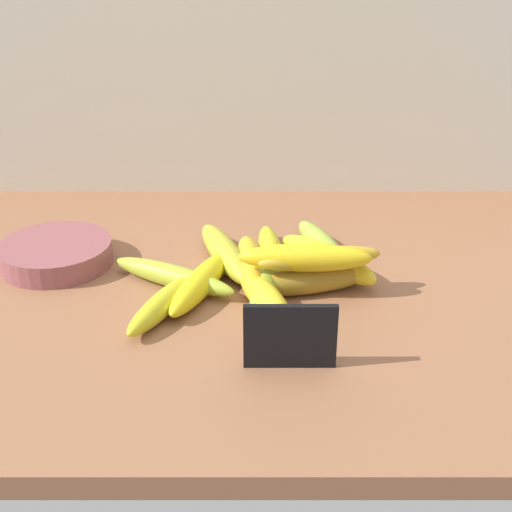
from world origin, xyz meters
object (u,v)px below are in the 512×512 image
object	(u,v)px
banana_4	(251,268)
fruit_bowl	(56,253)
banana_2	(324,246)
banana_10	(173,277)
banana_1	(269,304)
banana_12	(305,258)
banana_7	(327,259)
banana_0	(271,253)
banana_3	(310,280)
banana_9	(225,253)
banana_5	(201,283)
chalkboard_sign	(290,339)
banana_8	(270,279)
banana_6	(162,304)
banana_11	(320,258)

from	to	relation	value
banana_4	fruit_bowl	bearing A→B (deg)	169.88
banana_2	banana_10	size ratio (longest dim) A/B	0.92
fruit_bowl	banana_2	xyz separation A→B (cm)	(41.13, 2.14, 0.15)
banana_1	banana_4	distance (cm)	10.78
banana_1	banana_12	bearing A→B (deg)	50.24
banana_4	banana_10	size ratio (longest dim) A/B	0.99
banana_1	banana_10	xyz separation A→B (cm)	(-13.71, 8.34, -0.39)
banana_2	banana_7	distance (cm)	4.93
banana_2	banana_12	distance (cm)	13.13
banana_12	banana_0	bearing A→B (deg)	114.50
banana_3	banana_1	bearing A→B (deg)	-130.95
banana_0	banana_1	distance (cm)	15.89
banana_9	banana_5	bearing A→B (deg)	-108.80
banana_5	banana_12	bearing A→B (deg)	-1.01
banana_4	banana_1	bearing A→B (deg)	-76.72
banana_0	banana_12	distance (cm)	11.58
banana_7	banana_10	xyz separation A→B (cm)	(-22.58, -4.70, -0.52)
banana_10	banana_9	bearing A→B (deg)	44.12
fruit_bowl	banana_0	bearing A→B (deg)	0.10
banana_0	banana_3	size ratio (longest dim) A/B	0.98
chalkboard_sign	banana_8	bearing A→B (deg)	96.34
chalkboard_sign	banana_1	distance (cm)	11.41
banana_0	banana_1	world-z (taller)	banana_1
banana_8	banana_6	bearing A→B (deg)	-155.37
banana_8	banana_12	xyz separation A→B (cm)	(4.81, -1.27, 4.06)
banana_12	banana_1	bearing A→B (deg)	-129.76
fruit_bowl	banana_3	distance (cm)	39.34
banana_0	banana_10	size ratio (longest dim) A/B	0.91
banana_3	banana_7	xyz separation A→B (cm)	(2.96, 6.24, 0.21)
chalkboard_sign	banana_3	size ratio (longest dim) A/B	0.58
banana_11	banana_6	bearing A→B (deg)	-164.82
banana_4	banana_11	size ratio (longest dim) A/B	1.15
banana_6	banana_7	bearing A→B (deg)	28.15
banana_2	banana_12	xyz separation A→B (cm)	(-3.73, -11.93, 4.03)
banana_1	banana_4	xyz separation A→B (cm)	(-2.48, 10.49, -0.03)
banana_2	banana_10	world-z (taller)	banana_2
banana_0	banana_11	bearing A→B (deg)	-54.94
banana_7	banana_12	world-z (taller)	banana_12
banana_5	banana_12	world-z (taller)	banana_12
banana_1	banana_8	distance (cm)	7.31
banana_0	banana_5	world-z (taller)	banana_5
banana_6	banana_9	distance (cm)	16.70
banana_6	banana_12	xyz separation A→B (cm)	(19.34, 5.39, 4.27)
chalkboard_sign	banana_4	world-z (taller)	chalkboard_sign
banana_2	banana_4	distance (cm)	13.49
banana_4	banana_2	bearing A→B (deg)	33.68
banana_1	banana_10	bearing A→B (deg)	148.68
banana_3	banana_11	xyz separation A→B (cm)	(1.24, -0.34, 3.61)
banana_7	banana_9	bearing A→B (deg)	171.36
fruit_bowl	banana_9	distance (cm)	25.93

